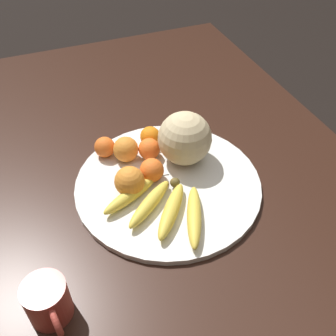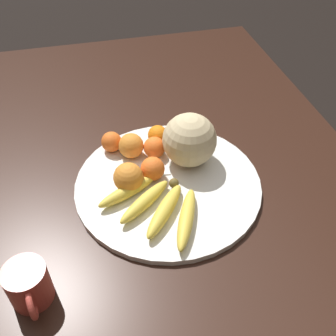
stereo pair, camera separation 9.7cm
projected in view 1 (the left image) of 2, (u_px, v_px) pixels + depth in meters
ground_plane at (163, 302)px, 1.60m from camera, size 12.00×12.00×0.00m
kitchen_table at (161, 188)px, 1.13m from camera, size 1.60×1.08×0.76m
fruit_bowl at (168, 184)px, 1.02m from camera, size 0.48×0.48×0.02m
melon at (185, 138)px, 1.03m from camera, size 0.14×0.14×0.14m
banana_bunch at (163, 206)px, 0.93m from camera, size 0.26×0.25×0.04m
orange_front_left at (152, 170)px, 1.00m from camera, size 0.06×0.06×0.06m
orange_front_right at (126, 149)px, 1.05m from camera, size 0.07×0.07×0.07m
orange_mid_center at (130, 181)px, 0.96m from camera, size 0.08×0.08×0.08m
orange_back_left at (105, 147)px, 1.07m from camera, size 0.06×0.06×0.06m
orange_back_right at (149, 149)px, 1.06m from camera, size 0.06×0.06×0.06m
orange_top_small at (151, 136)px, 1.10m from camera, size 0.06×0.06×0.06m
produce_tag at (160, 164)px, 1.06m from camera, size 0.09×0.04×0.00m
ceramic_mug at (48, 302)px, 0.74m from camera, size 0.12×0.09×0.09m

